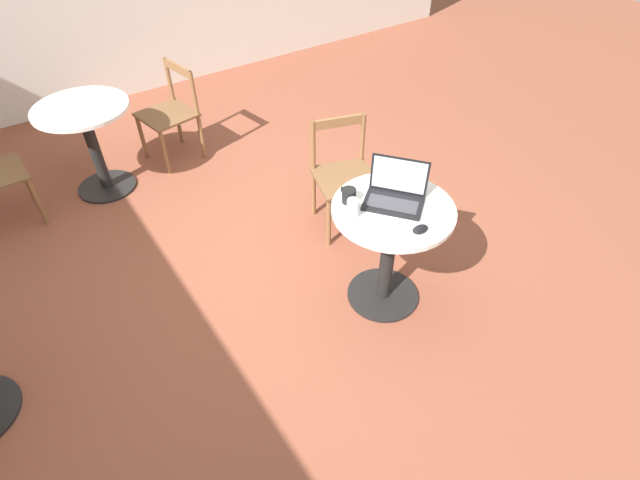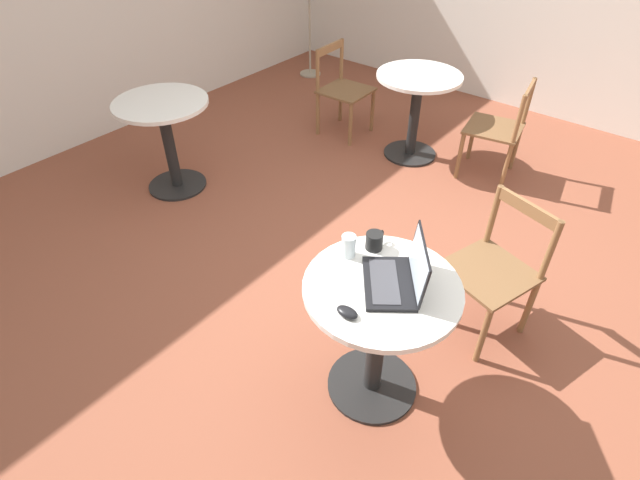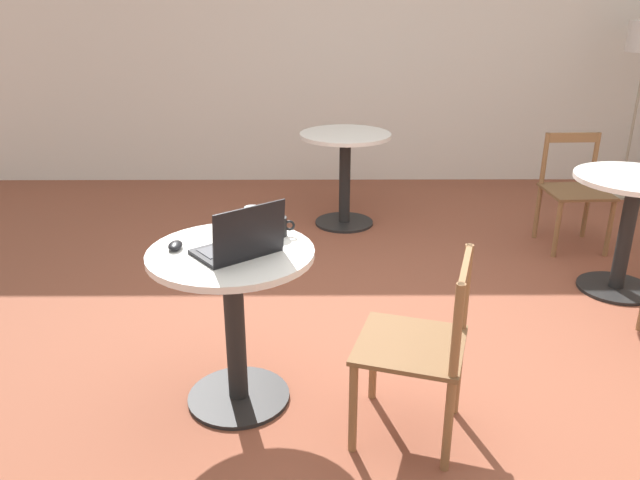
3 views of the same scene
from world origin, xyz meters
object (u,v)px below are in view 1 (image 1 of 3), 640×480
(drinking_glass, at_px, (353,208))
(mouse, at_px, (420,229))
(cafe_table_near, at_px, (390,237))
(mug, at_px, (349,195))
(cafe_table_mid, at_px, (89,133))
(chair_mid_front, at_px, (171,113))
(chair_near_right, at_px, (344,176))
(laptop, at_px, (395,194))

(drinking_glass, bearing_deg, mouse, -144.10)
(cafe_table_near, height_order, mug, mug)
(drinking_glass, bearing_deg, cafe_table_mid, 22.16)
(cafe_table_near, relative_size, chair_mid_front, 0.92)
(mouse, bearing_deg, chair_near_right, -14.49)
(cafe_table_near, relative_size, mug, 6.25)
(laptop, height_order, mug, laptop)
(cafe_table_mid, relative_size, mug, 6.25)
(cafe_table_near, xyz_separation_m, cafe_table_mid, (2.30, 1.15, 0.00))
(cafe_table_mid, distance_m, chair_mid_front, 0.74)
(laptop, bearing_deg, chair_mid_front, 11.42)
(cafe_table_mid, relative_size, laptop, 1.81)
(cafe_table_mid, height_order, mug, mug)
(chair_mid_front, bearing_deg, mug, -173.49)
(chair_near_right, height_order, mug, mug)
(drinking_glass, bearing_deg, chair_mid_front, 4.61)
(cafe_table_mid, distance_m, mug, 2.33)
(cafe_table_mid, bearing_deg, cafe_table_near, -153.39)
(laptop, relative_size, mug, 3.45)
(chair_mid_front, distance_m, mouse, 2.72)
(cafe_table_near, xyz_separation_m, mouse, (-0.24, 0.02, 0.24))
(chair_near_right, bearing_deg, drinking_glass, 145.80)
(mouse, xyz_separation_m, drinking_glass, (0.31, 0.22, 0.04))
(mug, relative_size, drinking_glass, 1.06)
(cafe_table_near, height_order, chair_near_right, chair_near_right)
(mouse, bearing_deg, cafe_table_near, -4.71)
(chair_near_right, distance_m, chair_mid_front, 1.77)
(chair_mid_front, xyz_separation_m, mouse, (-2.67, -0.41, 0.34))
(mug, bearing_deg, cafe_table_near, -137.30)
(mouse, height_order, mug, mug)
(cafe_table_mid, bearing_deg, chair_mid_front, -79.61)
(chair_near_right, relative_size, mouse, 8.24)
(chair_near_right, height_order, drinking_glass, drinking_glass)
(chair_near_right, height_order, mouse, chair_near_right)
(chair_near_right, distance_m, mouse, 1.12)
(mug, bearing_deg, cafe_table_mid, 24.79)
(chair_mid_front, xyz_separation_m, drinking_glass, (-2.36, -0.19, 0.39))
(laptop, bearing_deg, mouse, 166.98)
(drinking_glass, bearing_deg, chair_near_right, -34.20)
(cafe_table_mid, distance_m, chair_near_right, 2.06)
(cafe_table_near, distance_m, drinking_glass, 0.38)
(cafe_table_mid, distance_m, laptop, 2.56)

